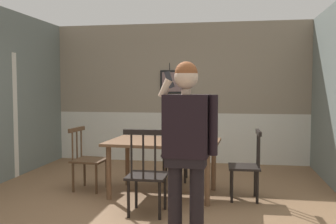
{
  "coord_description": "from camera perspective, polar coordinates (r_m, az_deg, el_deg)",
  "views": [
    {
      "loc": [
        1.06,
        -4.55,
        1.53
      ],
      "look_at": [
        0.36,
        -0.44,
        1.26
      ],
      "focal_mm": 40.71,
      "sensor_mm": 36.0,
      "label": 1
    }
  ],
  "objects": [
    {
      "name": "ground_plane",
      "position": [
        4.92,
        -3.43,
        -14.36
      ],
      "size": [
        6.86,
        6.86,
        0.0
      ],
      "primitive_type": "plane",
      "color": "#846042"
    },
    {
      "name": "room_back_partition",
      "position": [
        7.74,
        1.75,
        2.45
      ],
      "size": [
        5.22,
        0.17,
        2.8
      ],
      "color": "gray",
      "rests_on": "ground_plane"
    },
    {
      "name": "dining_table",
      "position": [
        5.4,
        -0.68,
        -5.29
      ],
      "size": [
        1.59,
        1.07,
        0.77
      ],
      "rotation": [
        0.0,
        0.0,
        -0.05
      ],
      "color": "brown",
      "rests_on": "ground_plane"
    },
    {
      "name": "chair_near_window",
      "position": [
        5.81,
        -11.95,
        -6.88
      ],
      "size": [
        0.49,
        0.49,
        0.93
      ],
      "rotation": [
        0.0,
        0.0,
        4.63
      ],
      "color": "#513823",
      "rests_on": "ground_plane"
    },
    {
      "name": "chair_by_doorway",
      "position": [
        5.3,
        11.72,
        -7.88
      ],
      "size": [
        0.43,
        0.43,
        0.95
      ],
      "rotation": [
        0.0,
        0.0,
        1.61
      ],
      "color": "black",
      "rests_on": "ground_plane"
    },
    {
      "name": "chair_at_table_head",
      "position": [
        6.28,
        1.15,
        -5.89
      ],
      "size": [
        0.45,
        0.45,
        1.01
      ],
      "rotation": [
        0.0,
        0.0,
        3.2
      ],
      "color": "black",
      "rests_on": "ground_plane"
    },
    {
      "name": "chair_opposite_corner",
      "position": [
        4.59,
        -3.23,
        -9.24
      ],
      "size": [
        0.46,
        0.46,
        1.05
      ],
      "rotation": [
        0.0,
        0.0,
        0.01
      ],
      "color": "black",
      "rests_on": "ground_plane"
    },
    {
      "name": "person_figure",
      "position": [
        3.67,
        2.81,
        -3.94
      ],
      "size": [
        0.59,
        0.26,
        1.77
      ],
      "rotation": [
        0.0,
        0.0,
        3.09
      ],
      "color": "black",
      "rests_on": "ground_plane"
    }
  ]
}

